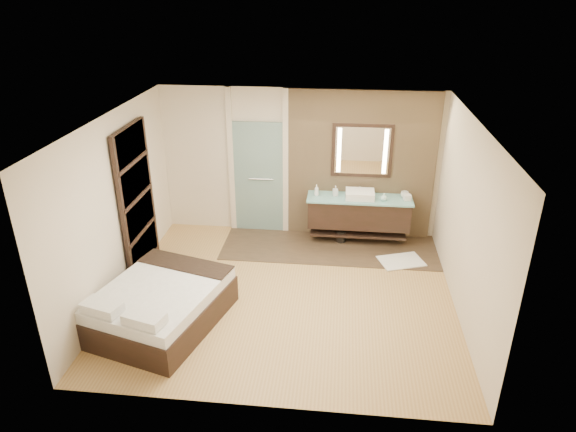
# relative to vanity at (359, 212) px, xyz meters

# --- Properties ---
(floor) EXTENTS (5.00, 5.00, 0.00)m
(floor) POSITION_rel_vanity_xyz_m (-1.10, -1.92, -0.58)
(floor) COLOR #AC7F48
(floor) RESTS_ON ground
(tile_strip) EXTENTS (3.80, 1.30, 0.01)m
(tile_strip) POSITION_rel_vanity_xyz_m (-0.50, -0.32, -0.57)
(tile_strip) COLOR #3A2C20
(tile_strip) RESTS_ON floor
(stone_wall) EXTENTS (2.60, 0.08, 2.70)m
(stone_wall) POSITION_rel_vanity_xyz_m (0.00, 0.29, 0.77)
(stone_wall) COLOR tan
(stone_wall) RESTS_ON floor
(vanity) EXTENTS (1.85, 0.55, 0.88)m
(vanity) POSITION_rel_vanity_xyz_m (0.00, 0.00, 0.00)
(vanity) COLOR black
(vanity) RESTS_ON stone_wall
(mirror_unit) EXTENTS (1.06, 0.04, 0.96)m
(mirror_unit) POSITION_rel_vanity_xyz_m (0.00, 0.24, 1.07)
(mirror_unit) COLOR black
(mirror_unit) RESTS_ON stone_wall
(frosted_door) EXTENTS (1.10, 0.12, 2.70)m
(frosted_door) POSITION_rel_vanity_xyz_m (-1.85, 0.28, 0.56)
(frosted_door) COLOR #AEDDD8
(frosted_door) RESTS_ON floor
(shoji_partition) EXTENTS (0.06, 1.20, 2.40)m
(shoji_partition) POSITION_rel_vanity_xyz_m (-3.53, -1.32, 0.63)
(shoji_partition) COLOR black
(shoji_partition) RESTS_ON floor
(bed) EXTENTS (1.90, 2.15, 0.70)m
(bed) POSITION_rel_vanity_xyz_m (-2.75, -2.78, -0.29)
(bed) COLOR black
(bed) RESTS_ON floor
(bath_mat) EXTENTS (0.85, 0.71, 0.02)m
(bath_mat) POSITION_rel_vanity_xyz_m (0.74, -0.71, -0.56)
(bath_mat) COLOR white
(bath_mat) RESTS_ON floor
(waste_bin) EXTENTS (0.22, 0.22, 0.23)m
(waste_bin) POSITION_rel_vanity_xyz_m (-0.30, -0.07, -0.47)
(waste_bin) COLOR black
(waste_bin) RESTS_ON floor
(tissue_box) EXTENTS (0.14, 0.14, 0.10)m
(tissue_box) POSITION_rel_vanity_xyz_m (0.82, -0.03, 0.33)
(tissue_box) COLOR silver
(tissue_box) RESTS_ON vanity
(soap_bottle_a) EXTENTS (0.09, 0.09, 0.20)m
(soap_bottle_a) POSITION_rel_vanity_xyz_m (-0.77, 0.01, 0.39)
(soap_bottle_a) COLOR white
(soap_bottle_a) RESTS_ON vanity
(soap_bottle_b) EXTENTS (0.10, 0.10, 0.19)m
(soap_bottle_b) POSITION_rel_vanity_xyz_m (-0.43, 0.04, 0.38)
(soap_bottle_b) COLOR #B2B2B2
(soap_bottle_b) RESTS_ON vanity
(soap_bottle_c) EXTENTS (0.12, 0.12, 0.14)m
(soap_bottle_c) POSITION_rel_vanity_xyz_m (0.41, -0.10, 0.35)
(soap_bottle_c) COLOR silver
(soap_bottle_c) RESTS_ON vanity
(cup) EXTENTS (0.14, 0.14, 0.11)m
(cup) POSITION_rel_vanity_xyz_m (0.79, 0.10, 0.34)
(cup) COLOR white
(cup) RESTS_ON vanity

